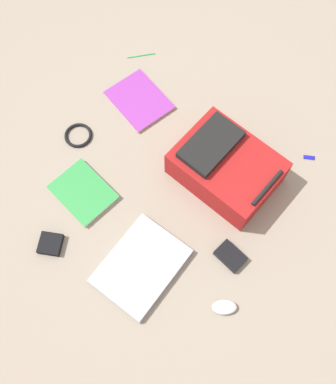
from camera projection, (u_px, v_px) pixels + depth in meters
The scene contains 11 objects.
ground_plane at pixel (169, 182), 1.93m from camera, with size 3.55×3.55×0.00m, color gray.
backpack at pixel (226, 166), 1.87m from camera, with size 0.34×0.44×0.18m.
laptop at pixel (141, 266), 1.78m from camera, with size 0.35×0.27×0.03m.
book_blue at pixel (139, 100), 2.08m from camera, with size 0.28×0.32×0.02m.
book_red at pixel (83, 192), 1.90m from camera, with size 0.23×0.28×0.02m.
computer_mouse at pixel (224, 307), 1.71m from camera, with size 0.06×0.10×0.03m, color silver.
cable_coil at pixel (78, 135), 2.01m from camera, with size 0.12×0.12×0.01m, color black.
power_brick at pixel (230, 256), 1.79m from camera, with size 0.08×0.12×0.03m, color black.
pen_black at pixel (141, 55), 2.19m from camera, with size 0.01×0.01×0.14m, color #198C33.
earbud_pouch at pixel (50, 244), 1.81m from camera, with size 0.09×0.09×0.03m, color black.
usb_stick at pixel (309, 157), 1.97m from camera, with size 0.02×0.05×0.01m, color #191999.
Camera 1 is at (0.63, 0.46, 1.77)m, focal length 42.14 mm.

